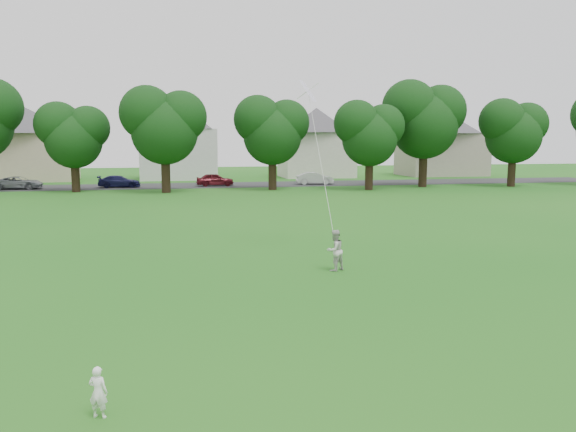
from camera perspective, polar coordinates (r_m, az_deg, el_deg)
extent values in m
plane|color=#175B14|center=(13.45, -8.80, -11.18)|extent=(160.00, 160.00, 0.00)
cube|color=#2D2D30|center=(54.89, -10.90, 3.05)|extent=(90.00, 7.00, 0.01)
imported|color=white|center=(9.67, -18.72, -16.58)|extent=(0.36, 0.30, 0.84)
imported|color=beige|center=(18.79, 4.77, -3.50)|extent=(0.84, 0.78, 1.38)
plane|color=white|center=(22.03, 2.03, 12.60)|extent=(0.97, 1.14, 0.82)
cylinder|color=white|center=(20.20, 3.31, 5.63)|extent=(0.01, 0.01, 6.37)
cylinder|color=black|center=(50.55, -20.78, 3.95)|extent=(0.69, 0.69, 2.92)
cylinder|color=black|center=(47.75, -12.31, 4.37)|extent=(0.73, 0.73, 3.41)
cylinder|color=black|center=(49.37, -1.59, 4.52)|extent=(0.71, 0.71, 3.19)
cylinder|color=black|center=(49.81, 8.24, 4.38)|extent=(0.70, 0.70, 3.03)
cylinder|color=black|center=(53.98, 13.55, 4.92)|extent=(0.77, 0.77, 3.82)
cylinder|color=black|center=(56.99, 21.77, 4.40)|extent=(0.71, 0.71, 3.18)
imported|color=gray|center=(55.54, -25.65, 3.06)|extent=(4.17, 2.21, 1.12)
imported|color=#13143C|center=(54.09, -16.77, 3.38)|extent=(3.83, 1.59, 1.11)
imported|color=maroon|center=(53.98, -7.43, 3.69)|extent=(3.58, 1.52, 1.21)
imported|color=#B7B7B7|center=(55.54, 2.73, 3.86)|extent=(3.79, 1.72, 1.20)
cube|color=#C6B195|center=(66.57, -25.02, 5.44)|extent=(9.83, 6.31, 5.06)
pyramid|color=#454348|center=(66.64, -25.29, 10.00)|extent=(14.18, 14.18, 2.78)
cube|color=silver|center=(64.74, -11.06, 6.19)|extent=(8.26, 7.05, 5.57)
pyramid|color=#454348|center=(64.87, -11.20, 11.36)|extent=(11.92, 11.92, 3.06)
cube|color=silver|center=(66.82, 2.87, 6.22)|extent=(8.16, 6.36, 5.23)
pyramid|color=#454348|center=(66.90, 2.91, 10.93)|extent=(11.78, 11.78, 2.88)
cube|color=#A19585|center=(72.45, 15.30, 6.05)|extent=(9.69, 6.78, 5.16)
pyramid|color=#454348|center=(72.52, 15.45, 10.33)|extent=(13.98, 13.98, 2.84)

